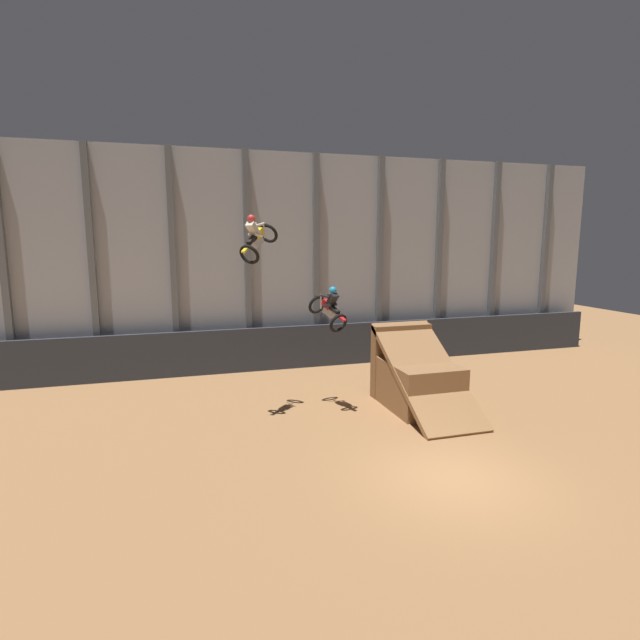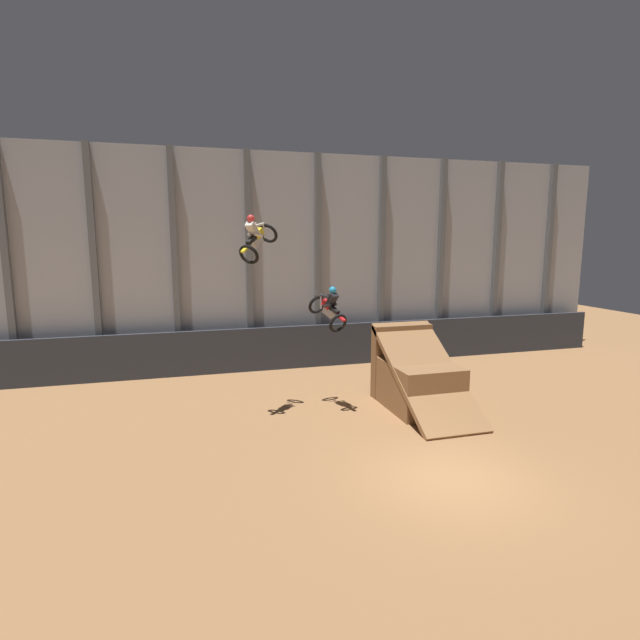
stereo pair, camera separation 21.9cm
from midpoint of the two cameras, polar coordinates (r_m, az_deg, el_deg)
The scene contains 6 objects.
ground_plane at distance 14.20m, azimuth 14.46°, elevation -17.06°, with size 60.00×60.00×0.00m, color #996B42.
arena_back_wall at distance 24.81m, azimuth -0.81°, elevation 6.77°, with size 32.00×0.40×10.28m.
lower_barrier at distance 24.53m, azimuth -0.25°, elevation -2.94°, with size 31.36×0.20×2.07m.
dirt_ramp at distance 19.22m, azimuth 10.48°, elevation -6.53°, with size 2.40×4.79×3.05m.
rider_bike_left_air at distance 17.20m, azimuth -7.59°, elevation 9.27°, with size 1.66×1.73×1.70m.
rider_bike_right_air at distance 17.93m, azimuth 0.69°, elevation 1.34°, with size 1.23×1.90×1.67m.
Camera 1 is at (-6.88, -10.78, 6.24)m, focal length 28.00 mm.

